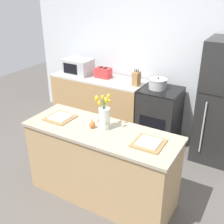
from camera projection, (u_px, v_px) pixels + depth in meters
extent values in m
plane|color=#59544F|center=(102.00, 195.00, 3.53)|extent=(10.00, 10.00, 0.00)
cube|color=silver|center=(167.00, 55.00, 4.52)|extent=(5.20, 0.08, 2.70)
cube|color=tan|center=(101.00, 165.00, 3.34)|extent=(1.76, 0.62, 0.90)
cube|color=tan|center=(101.00, 131.00, 3.15)|extent=(1.80, 0.66, 0.03)
cube|color=tan|center=(99.00, 102.00, 5.08)|extent=(1.68, 0.60, 0.89)
cube|color=beige|center=(99.00, 78.00, 4.88)|extent=(1.68, 0.60, 0.03)
cube|color=black|center=(159.00, 116.00, 4.55)|extent=(0.60, 0.60, 0.89)
cube|color=black|center=(161.00, 90.00, 4.35)|extent=(0.60, 0.60, 0.02)
cube|color=black|center=(152.00, 126.00, 4.33)|extent=(0.42, 0.01, 0.29)
cube|color=black|center=(223.00, 97.00, 3.59)|extent=(0.67, 0.01, 0.01)
cylinder|color=#B2B5B7|center=(203.00, 128.00, 3.87)|extent=(0.02, 0.02, 0.77)
cylinder|color=silver|center=(104.00, 118.00, 3.12)|extent=(0.13, 0.13, 0.25)
cylinder|color=#3D8438|center=(105.00, 112.00, 3.08)|extent=(0.11, 0.02, 0.26)
ellipsoid|color=yellow|center=(109.00, 101.00, 2.99)|extent=(0.03, 0.03, 0.05)
cylinder|color=#3D8438|center=(106.00, 111.00, 3.09)|extent=(0.04, 0.06, 0.30)
ellipsoid|color=yellow|center=(109.00, 96.00, 3.03)|extent=(0.04, 0.04, 0.06)
cylinder|color=#3D8438|center=(105.00, 113.00, 3.11)|extent=(0.04, 0.10, 0.22)
ellipsoid|color=yellow|center=(105.00, 100.00, 3.10)|extent=(0.05, 0.05, 0.07)
cylinder|color=#3D8438|center=(104.00, 111.00, 3.09)|extent=(0.04, 0.02, 0.29)
ellipsoid|color=yellow|center=(103.00, 97.00, 3.04)|extent=(0.03, 0.03, 0.05)
cylinder|color=#3D8438|center=(102.00, 112.00, 3.09)|extent=(0.09, 0.06, 0.27)
ellipsoid|color=yellow|center=(97.00, 99.00, 3.02)|extent=(0.05, 0.05, 0.07)
cylinder|color=#3D8438|center=(102.00, 114.00, 3.08)|extent=(0.04, 0.07, 0.24)
ellipsoid|color=yellow|center=(99.00, 103.00, 3.00)|extent=(0.04, 0.04, 0.05)
cylinder|color=#3D8438|center=(105.00, 112.00, 3.07)|extent=(0.10, 0.09, 0.28)
ellipsoid|color=yellow|center=(106.00, 101.00, 2.95)|extent=(0.04, 0.04, 0.06)
ellipsoid|color=#C66B33|center=(92.00, 125.00, 3.17)|extent=(0.07, 0.07, 0.08)
cone|color=#C66B33|center=(92.00, 121.00, 3.15)|extent=(0.04, 0.04, 0.03)
cylinder|color=brown|center=(92.00, 119.00, 3.14)|extent=(0.01, 0.01, 0.02)
cube|color=olive|center=(60.00, 118.00, 3.40)|extent=(0.32, 0.32, 0.01)
cube|color=silver|center=(60.00, 117.00, 3.39)|extent=(0.23, 0.23, 0.01)
cube|color=olive|center=(149.00, 143.00, 2.87)|extent=(0.32, 0.32, 0.01)
cube|color=silver|center=(149.00, 142.00, 2.86)|extent=(0.23, 0.23, 0.01)
cube|color=red|center=(103.00, 73.00, 4.85)|extent=(0.26, 0.18, 0.17)
cube|color=black|center=(101.00, 68.00, 4.83)|extent=(0.05, 0.11, 0.01)
cube|color=black|center=(105.00, 68.00, 4.79)|extent=(0.05, 0.11, 0.01)
cube|color=black|center=(96.00, 70.00, 4.90)|extent=(0.02, 0.02, 0.02)
cylinder|color=#B2B5B7|center=(158.00, 84.00, 4.35)|extent=(0.28, 0.28, 0.14)
cylinder|color=#B2B5B7|center=(158.00, 79.00, 4.31)|extent=(0.29, 0.29, 0.01)
sphere|color=black|center=(158.00, 78.00, 4.31)|extent=(0.02, 0.02, 0.02)
cube|color=#B7BABC|center=(78.00, 66.00, 5.01)|extent=(0.48, 0.36, 0.27)
cube|color=black|center=(70.00, 69.00, 4.89)|extent=(0.29, 0.01, 0.18)
cube|color=#A37547|center=(136.00, 79.00, 4.46)|extent=(0.10, 0.14, 0.22)
cylinder|color=black|center=(135.00, 70.00, 4.42)|extent=(0.01, 0.01, 0.05)
cylinder|color=black|center=(137.00, 71.00, 4.41)|extent=(0.01, 0.01, 0.05)
cylinder|color=black|center=(138.00, 71.00, 4.39)|extent=(0.01, 0.01, 0.05)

